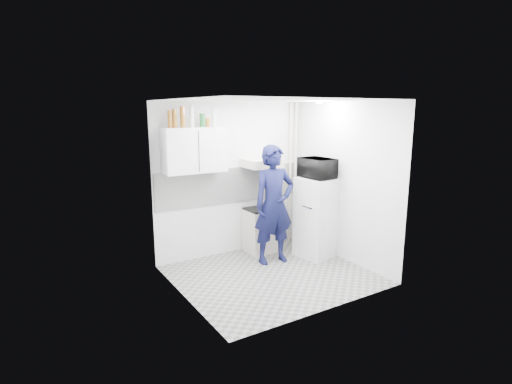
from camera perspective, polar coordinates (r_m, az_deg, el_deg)
floor at (r=6.20m, az=2.28°, el=-11.77°), size 2.80×2.80×0.00m
ceiling at (r=5.69m, az=2.50°, el=13.01°), size 2.80×2.80×0.00m
wall_back at (r=6.86m, az=-3.47°, el=1.87°), size 2.80×0.00×2.80m
wall_left at (r=5.17m, az=-10.58°, el=-1.57°), size 0.00×2.60×2.60m
wall_right at (r=6.68m, az=12.39°, el=1.35°), size 0.00×2.60×2.60m
person at (r=6.44m, az=2.58°, el=-1.83°), size 0.75×0.53×1.93m
stove at (r=7.07m, az=0.52°, el=-5.54°), size 0.47×0.47×0.75m
fridge at (r=6.84m, az=8.56°, el=-3.61°), size 0.66×0.66×1.36m
stove_top at (r=6.96m, az=0.52°, el=-2.48°), size 0.45×0.45×0.03m
saucepan at (r=7.01m, az=0.87°, el=-1.81°), size 0.19×0.19×0.11m
microwave at (r=6.67m, az=8.78°, el=3.40°), size 0.60×0.41×0.33m
bottle_a at (r=6.14m, az=-12.23°, el=10.14°), size 0.06×0.06×0.26m
bottle_b at (r=6.17m, az=-11.57°, el=10.24°), size 0.07×0.07×0.27m
bottle_c at (r=6.21m, az=-10.46°, el=10.49°), size 0.08×0.08×0.32m
bottle_d at (r=6.27m, az=-9.19°, el=10.61°), size 0.07×0.07×0.33m
canister_a at (r=6.34m, az=-7.69°, el=10.12°), size 0.08×0.08×0.21m
canister_b at (r=6.38m, az=-6.92°, el=9.82°), size 0.07×0.07×0.14m
bottle_e at (r=6.42m, az=-6.02°, el=10.59°), size 0.08×0.08×0.30m
upper_cabinet at (r=6.31m, az=-8.81°, el=5.93°), size 1.00×0.35×0.70m
range_hood at (r=6.83m, az=0.84°, el=4.14°), size 0.60×0.50×0.14m
backsplash at (r=6.86m, az=-3.40°, el=1.03°), size 2.74×0.03×0.60m
pipe_a at (r=7.49m, az=5.62°, el=2.67°), size 0.05×0.05×2.60m
pipe_b at (r=7.42m, az=4.89°, el=2.59°), size 0.04×0.04×2.60m
ceiling_spot_fixture at (r=6.46m, az=9.01°, el=12.46°), size 0.10×0.10×0.02m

